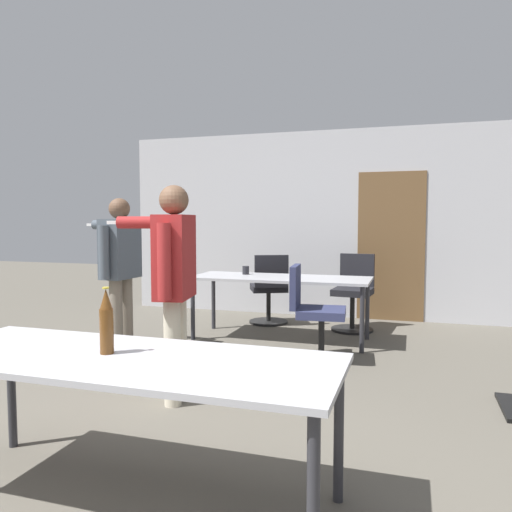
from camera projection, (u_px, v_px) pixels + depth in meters
name	position (u px, v px, depth m)	size (l,w,h in m)	color
back_wall	(315.00, 225.00, 7.21)	(5.60, 0.12, 2.66)	#BCBCC1
conference_table_near	(123.00, 369.00, 2.41)	(2.11, 0.78, 0.73)	#A8A8AD
conference_table_far	(280.00, 282.00, 5.76)	(2.05, 0.75, 0.73)	#A8A8AD
person_left_plaid	(173.00, 272.00, 3.76)	(0.82, 0.60, 1.65)	beige
person_right_polo	(119.00, 260.00, 5.19)	(0.74, 0.66, 1.61)	slate
office_chair_side_rolled	(354.00, 294.00, 6.31)	(0.52, 0.57, 0.95)	black
office_chair_mid_tucked	(314.00, 316.00, 4.89)	(0.57, 0.52, 0.94)	black
office_chair_far_left	(269.00, 291.00, 6.63)	(0.62, 0.66, 0.94)	black
beer_bottle	(106.00, 322.00, 2.44)	(0.07, 0.07, 0.33)	#563314
drink_cup	(246.00, 270.00, 6.02)	(0.08, 0.08, 0.10)	#232328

